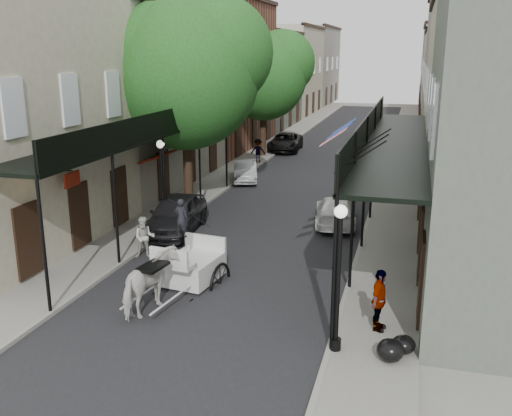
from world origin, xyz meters
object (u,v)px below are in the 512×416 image
Objects in this scene: pedestrian_sidewalk_right at (379,300)px; car_left_near at (176,214)px; tree_near at (194,69)px; car_left_mid at (245,171)px; tree_far at (269,73)px; pedestrian_sidewalk_left at (258,151)px; lamppost_right_far at (385,147)px; car_right_far at (363,158)px; lamppost_right_near at (338,277)px; lamppost_left at (162,184)px; pedestrian_walking at (144,237)px; horse at (152,283)px; car_right_near at (336,211)px; car_left_far at (285,142)px; carriage at (198,245)px.

pedestrian_sidewalk_right is 10.98m from car_left_near.
tree_near is 2.64× the size of car_left_mid.
car_left_near is (0.65, -18.07, -5.06)m from tree_far.
pedestrian_sidewalk_left is (-0.00, 11.02, -5.58)m from tree_near.
car_left_mid is at bearing 84.28° from tree_near.
lamppost_right_far is (8.35, -6.18, -3.79)m from tree_far.
pedestrian_sidewalk_left reaches higher than car_left_near.
car_left_mid is at bearing 38.47° from pedestrian_sidewalk_right.
car_right_far is (-1.50, 3.57, -1.34)m from lamppost_right_far.
lamppost_left is (-8.20, 8.00, 0.00)m from lamppost_right_near.
pedestrian_walking is at bearing 146.62° from lamppost_right_near.
tree_far is 27.74m from lamppost_right_near.
horse is (2.95, -25.18, -4.95)m from tree_far.
tree_far is 26.96m from pedestrian_sidewalk_right.
tree_near is 9.21m from pedestrian_walking.
lamppost_right_far is (8.30, 7.82, -4.44)m from tree_near.
lamppost_right_far is 2.20× the size of pedestrian_sidewalk_right.
tree_near is 6.10m from lamppost_left.
lamppost_right_far is at bearing -107.21° from car_right_near.
pedestrian_walking reaches higher than car_left_mid.
car_right_near is at bearing 109.21° from pedestrian_sidewalk_left.
car_left_near is 1.24× the size of car_left_mid.
car_right_far is at bearing 50.35° from pedestrian_walking.
pedestrian_walking reaches higher than car_right_near.
tree_far reaches higher than pedestrian_sidewalk_right.
car_left_near is at bearing 63.16° from pedestrian_sidewalk_right.
pedestrian_sidewalk_left is at bearing -89.13° from tree_far.
pedestrian_sidewalk_right is (9.23, -10.84, -5.52)m from tree_near.
lamppost_right_far is at bearing 50.98° from car_left_near.
car_left_far is (-2.30, 27.79, -0.22)m from horse.
pedestrian_sidewalk_left is 0.33× the size of car_left_far.
lamppost_right_near is 2.42× the size of pedestrian_walking.
tree_near is at bearing 118.78° from carriage.
lamppost_right_far is at bearing 14.14° from pedestrian_sidewalk_right.
pedestrian_sidewalk_left is (-0.71, 18.20, 0.14)m from pedestrian_walking.
tree_far reaches higher than carriage.
lamppost_left reaches higher than pedestrian_sidewalk_left.
pedestrian_sidewalk_right is (0.94, -18.66, -1.09)m from lamppost_right_far.
lamppost_left is 2.42× the size of pedestrian_walking.
lamppost_right_far reaches higher than pedestrian_sidewalk_left.
tree_far is 5.48× the size of pedestrian_sidewalk_left.
tree_near is 15.39m from lamppost_right_near.
lamppost_right_far is at bearing 88.55° from car_right_far.
pedestrian_walking is at bearing 78.00° from pedestrian_sidewalk_right.
lamppost_right_near is at bearing -55.73° from tree_near.
tree_far is at bearing 90.19° from tree_near.
pedestrian_sidewalk_left reaches higher than car_right_near.
lamppost_left is at bearing -88.66° from tree_near.
car_left_mid is at bearing 108.13° from carriage.
car_left_mid is (0.65, -8.04, -5.24)m from tree_far.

